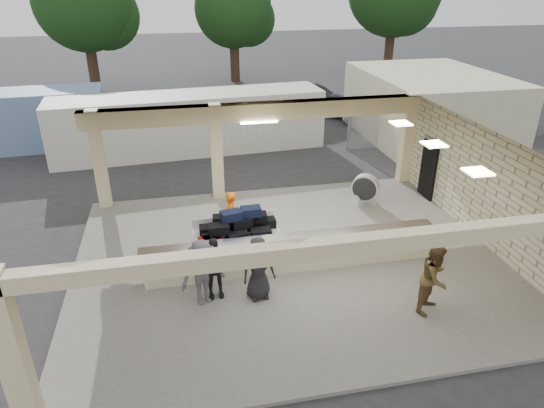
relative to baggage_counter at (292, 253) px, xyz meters
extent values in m
plane|color=#262629|center=(0.00, 0.50, -0.59)|extent=(120.00, 120.00, 0.00)
cube|color=#66635F|center=(0.00, 0.50, -0.54)|extent=(12.00, 10.00, 0.10)
cube|color=#D1BF8C|center=(0.00, 0.50, 2.91)|extent=(12.00, 10.00, 0.02)
cube|color=beige|center=(6.00, 0.50, 1.16)|extent=(0.02, 10.00, 3.50)
cube|color=black|center=(5.94, 3.70, 0.56)|extent=(0.10, 0.95, 2.10)
cube|color=#D1BF8C|center=(0.00, 5.25, 2.61)|extent=(12.00, 0.50, 0.60)
cube|color=#D1BF8C|center=(0.00, -4.35, 2.76)|extent=(12.00, 0.30, 0.30)
cube|color=#D1BF8C|center=(-5.50, 5.25, 1.21)|extent=(0.40, 0.40, 3.50)
cube|color=#D1BF8C|center=(-1.50, 5.25, 1.21)|extent=(0.40, 0.40, 3.50)
cube|color=#D1BF8C|center=(5.80, 5.30, 1.21)|extent=(0.40, 0.40, 3.50)
cube|color=#D1BF8C|center=(-5.80, -4.30, 1.21)|extent=(0.40, 0.40, 3.50)
cube|color=white|center=(0.00, 5.00, 2.29)|extent=(1.30, 0.12, 0.06)
cube|color=#FFEABF|center=(3.80, 2.00, 2.88)|extent=(0.55, 0.55, 0.04)
cube|color=#FFEABF|center=(3.80, 0.00, 2.88)|extent=(0.55, 0.55, 0.04)
cube|color=#FFEABF|center=(3.80, -2.00, 2.88)|extent=(0.55, 0.55, 0.04)
cube|color=beige|center=(0.00, 0.00, -0.04)|extent=(8.00, 0.50, 0.90)
cube|color=#B7B7BC|center=(0.00, 0.00, 0.46)|extent=(8.20, 0.58, 0.06)
cube|color=silver|center=(-1.35, 1.00, 0.11)|extent=(2.56, 1.65, 0.12)
cylinder|color=black|center=(-2.30, 0.39, -0.29)|extent=(0.15, 0.40, 0.39)
cylinder|color=black|center=(-2.37, 1.47, -0.29)|extent=(0.15, 0.40, 0.39)
cylinder|color=black|center=(-0.33, 0.53, -0.29)|extent=(0.15, 0.40, 0.39)
cylinder|color=black|center=(-0.40, 1.61, -0.29)|extent=(0.15, 0.40, 0.39)
cube|color=silver|center=(-1.40, 1.74, 0.30)|extent=(2.46, 0.22, 0.30)
cube|color=silver|center=(-1.30, 0.26, 0.30)|extent=(2.46, 0.22, 0.30)
cube|color=black|center=(-2.12, 0.65, 0.29)|extent=(0.60, 0.41, 0.26)
cube|color=black|center=(-1.43, 0.70, 0.29)|extent=(0.60, 0.41, 0.26)
cube|color=black|center=(-0.74, 0.75, 0.29)|extent=(0.60, 0.41, 0.26)
cube|color=black|center=(-2.16, 1.24, 0.29)|extent=(0.60, 0.41, 0.26)
cube|color=black|center=(-1.47, 1.29, 0.29)|extent=(0.60, 0.41, 0.26)
cube|color=black|center=(-0.78, 1.34, 0.29)|extent=(0.60, 0.41, 0.26)
cube|color=black|center=(-1.93, 0.76, 0.56)|extent=(0.60, 0.41, 0.26)
cube|color=black|center=(-1.25, 1.01, 0.56)|extent=(0.60, 0.41, 0.26)
cube|color=black|center=(-0.77, 1.24, 0.56)|extent=(0.60, 0.41, 0.26)
cube|color=black|center=(-1.76, 1.27, 0.56)|extent=(0.60, 0.41, 0.26)
cube|color=black|center=(-1.55, 0.99, 0.82)|extent=(0.60, 0.41, 0.26)
cube|color=black|center=(-0.96, 1.13, 0.82)|extent=(0.60, 0.41, 0.26)
cube|color=#590F0C|center=(-2.21, 0.54, 0.29)|extent=(0.60, 0.41, 0.26)
cube|color=black|center=(-0.48, 1.36, 0.29)|extent=(0.60, 0.41, 0.26)
cube|color=black|center=(-1.38, 1.39, 0.56)|extent=(0.60, 0.41, 0.26)
cylinder|color=silver|center=(3.55, 3.63, 0.10)|extent=(0.97, 0.80, 0.96)
cylinder|color=black|center=(3.55, 3.63, 0.10)|extent=(0.91, 0.78, 0.85)
cube|color=silver|center=(3.23, 3.63, -0.33)|extent=(0.06, 0.53, 0.32)
cube|color=silver|center=(3.87, 3.63, -0.33)|extent=(0.06, 0.53, 0.32)
imported|color=orange|center=(-1.49, 1.70, 0.36)|extent=(0.35, 0.63, 1.69)
imported|color=brown|center=(2.88, -2.45, 0.41)|extent=(0.92, 0.86, 1.80)
imported|color=black|center=(-2.23, -0.85, 0.35)|extent=(1.00, 0.40, 1.68)
imported|color=#4A4B4F|center=(-2.52, -1.06, 0.39)|extent=(1.20, 0.75, 1.75)
imported|color=black|center=(-1.15, -1.11, 0.36)|extent=(0.86, 0.45, 1.69)
imported|color=white|center=(8.65, 13.45, 0.10)|extent=(5.27, 3.61, 1.37)
imported|color=white|center=(11.40, 13.75, 0.10)|extent=(4.57, 2.51, 1.37)
imported|color=black|center=(5.20, 16.37, 0.20)|extent=(4.66, 4.39, 1.58)
cube|color=white|center=(-2.18, 10.86, 0.74)|extent=(12.39, 3.38, 2.65)
cylinder|color=gray|center=(5.00, 9.50, 0.41)|extent=(0.06, 0.06, 2.00)
cylinder|color=gray|center=(7.00, 9.50, 0.41)|extent=(0.06, 0.06, 2.00)
cylinder|color=gray|center=(9.00, 9.50, 0.41)|extent=(0.06, 0.06, 2.00)
cylinder|color=gray|center=(11.00, 9.50, 0.41)|extent=(0.06, 0.06, 2.00)
cylinder|color=gray|center=(13.00, 9.50, 0.41)|extent=(0.06, 0.06, 2.00)
cylinder|color=gray|center=(15.00, 9.50, 0.41)|extent=(0.06, 0.06, 2.00)
cube|color=gray|center=(11.00, 9.50, 0.41)|extent=(12.00, 0.02, 2.00)
cylinder|color=gray|center=(11.00, 9.50, 1.41)|extent=(12.00, 0.05, 0.05)
cylinder|color=#382619|center=(-8.00, 24.50, 1.66)|extent=(0.70, 0.70, 4.50)
sphere|color=black|center=(-8.00, 24.50, 5.26)|extent=(6.30, 6.30, 6.30)
sphere|color=black|center=(-6.80, 25.10, 4.36)|extent=(4.50, 4.50, 4.50)
cylinder|color=#382619|center=(2.00, 26.50, 1.41)|extent=(0.70, 0.70, 4.00)
sphere|color=black|center=(2.00, 26.50, 4.61)|extent=(5.60, 5.60, 5.60)
sphere|color=black|center=(3.20, 27.10, 3.81)|extent=(4.00, 4.00, 4.00)
cylinder|color=#382619|center=(14.00, 25.50, 1.91)|extent=(0.70, 0.70, 5.00)
sphere|color=black|center=(15.20, 26.10, 4.91)|extent=(5.00, 5.00, 5.00)
cube|color=beige|center=(9.50, 10.50, 1.01)|extent=(6.00, 8.00, 3.20)
camera|label=1|loc=(-2.86, -11.10, 6.99)|focal=32.00mm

